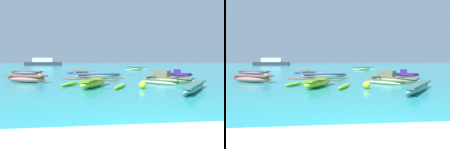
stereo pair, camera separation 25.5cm
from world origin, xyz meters
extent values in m
ellipsoid|color=#A3E52A|center=(-1.19, 8.05, 0.23)|extent=(1.92, 2.99, 0.45)
cube|color=olive|center=(-1.19, 8.05, 0.41)|extent=(1.79, 2.76, 0.08)
cylinder|color=brown|center=(-0.90, 8.66, 0.47)|extent=(2.81, 1.39, 0.07)
cylinder|color=brown|center=(-1.48, 7.45, 0.47)|extent=(2.81, 1.39, 0.07)
ellipsoid|color=#A3E52A|center=(-2.58, 8.72, 0.10)|extent=(1.05, 1.90, 0.20)
ellipsoid|color=#A3E52A|center=(0.20, 7.39, 0.10)|extent=(1.05, 1.90, 0.20)
ellipsoid|color=#88C884|center=(5.70, 26.60, 0.22)|extent=(2.06, 3.16, 0.44)
cube|color=#577B55|center=(5.70, 26.60, 0.40)|extent=(1.92, 2.92, 0.08)
cylinder|color=brown|center=(6.01, 25.96, 0.46)|extent=(2.61, 1.32, 0.07)
cylinder|color=brown|center=(5.39, 27.23, 0.46)|extent=(2.61, 1.32, 0.07)
ellipsoid|color=#88C884|center=(6.99, 27.22, 0.10)|extent=(0.95, 1.68, 0.20)
ellipsoid|color=#88C884|center=(4.41, 25.97, 0.10)|extent=(0.95, 1.68, 0.20)
ellipsoid|color=#4F1997|center=(7.00, 14.68, 0.15)|extent=(2.23, 1.34, 0.31)
cube|color=#381A60|center=(7.00, 14.68, 0.27)|extent=(2.06, 1.25, 0.08)
cube|color=#381A60|center=(6.75, 14.79, 0.48)|extent=(0.74, 0.63, 0.34)
ellipsoid|color=#778BD2|center=(-2.29, 19.11, 0.15)|extent=(1.93, 2.20, 0.29)
cube|color=#4E5980|center=(-2.29, 19.11, 0.25)|extent=(1.79, 2.04, 0.08)
cylinder|color=brown|center=(-1.94, 19.53, 0.31)|extent=(2.42, 1.99, 0.07)
cylinder|color=brown|center=(-2.63, 18.68, 0.31)|extent=(2.42, 1.99, 0.07)
ellipsoid|color=#778BD2|center=(-3.48, 20.07, 0.10)|extent=(1.26, 1.48, 0.20)
ellipsoid|color=#778BD2|center=(-1.10, 18.14, 0.10)|extent=(1.26, 1.48, 0.20)
ellipsoid|color=teal|center=(3.58, 5.93, 0.20)|extent=(3.02, 3.54, 0.39)
cube|color=#34635B|center=(3.58, 5.93, 0.35)|extent=(2.80, 3.27, 0.08)
ellipsoid|color=tan|center=(3.86, 9.86, 0.19)|extent=(2.98, 3.14, 0.37)
cube|color=#646047|center=(3.86, 9.86, 0.33)|extent=(2.76, 2.90, 0.08)
cube|color=#646047|center=(3.56, 10.20, 0.58)|extent=(1.13, 1.15, 0.41)
cylinder|color=brown|center=(4.42, 9.27, 0.39)|extent=(2.15, 2.00, 0.07)
cylinder|color=brown|center=(3.31, 10.46, 0.39)|extent=(2.15, 2.00, 0.07)
ellipsoid|color=tan|center=(4.92, 10.84, 0.10)|extent=(1.74, 1.86, 0.20)
ellipsoid|color=tan|center=(2.81, 8.89, 0.10)|extent=(1.74, 1.86, 0.20)
ellipsoid|color=#A56E83|center=(-8.13, 19.18, 0.18)|extent=(4.13, 2.34, 0.36)
cube|color=#674954|center=(-8.13, 19.18, 0.32)|extent=(3.81, 2.18, 0.08)
ellipsoid|color=#C17166|center=(-5.67, 10.86, 0.24)|extent=(3.25, 2.12, 0.49)
cube|color=brown|center=(-5.67, 10.86, 0.45)|extent=(3.00, 1.98, 0.08)
ellipsoid|color=#729BB2|center=(-0.67, 13.46, 0.21)|extent=(4.00, 1.57, 0.42)
cube|color=#4B626E|center=(-0.67, 13.46, 0.38)|extent=(3.68, 1.47, 0.08)
sphere|color=yellow|center=(1.34, 7.10, 0.19)|extent=(0.38, 0.38, 0.38)
sphere|color=yellow|center=(-5.60, 14.27, 0.18)|extent=(0.36, 0.36, 0.36)
cube|color=#2D333D|center=(-14.61, 56.37, 0.50)|extent=(10.07, 2.22, 1.01)
cube|color=white|center=(-14.61, 56.37, 1.61)|extent=(5.54, 1.88, 1.21)
camera|label=1|loc=(-1.44, -3.07, 1.48)|focal=32.00mm
camera|label=2|loc=(-1.19, -3.10, 1.48)|focal=32.00mm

